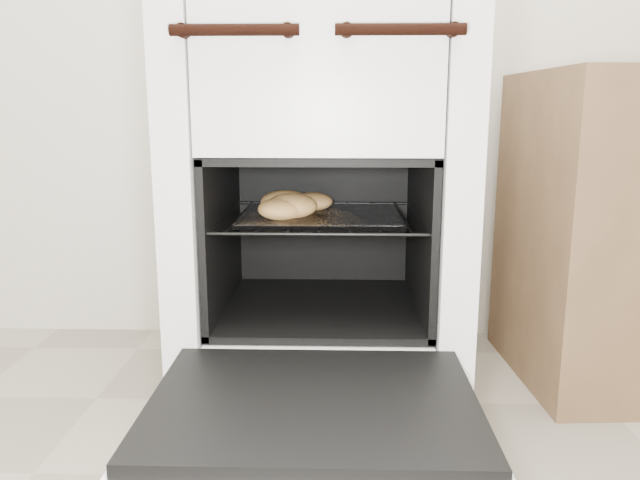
% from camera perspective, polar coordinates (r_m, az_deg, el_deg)
% --- Properties ---
extents(stove, '(0.67, 0.75, 1.03)m').
position_cam_1_polar(stove, '(1.61, 0.17, 3.15)').
color(stove, white).
rests_on(stove, ground).
extents(oven_door, '(0.60, 0.47, 0.04)m').
position_cam_1_polar(oven_door, '(1.15, -0.59, -15.17)').
color(oven_door, black).
rests_on(oven_door, stove).
extents(oven_rack, '(0.49, 0.47, 0.01)m').
position_cam_1_polar(oven_rack, '(1.54, 0.10, 2.16)').
color(oven_rack, black).
rests_on(oven_rack, stove).
extents(foil_sheet, '(0.38, 0.34, 0.01)m').
position_cam_1_polar(foil_sheet, '(1.52, 0.07, 2.27)').
color(foil_sheet, white).
rests_on(foil_sheet, oven_rack).
extents(baked_rolls, '(0.21, 0.28, 0.06)m').
position_cam_1_polar(baked_rolls, '(1.50, -2.73, 3.28)').
color(baked_rolls, tan).
rests_on(baked_rolls, foil_sheet).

